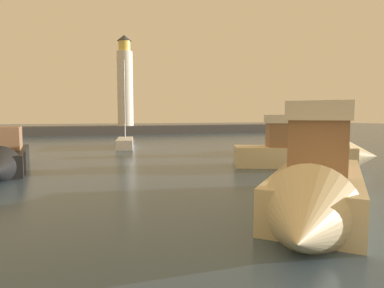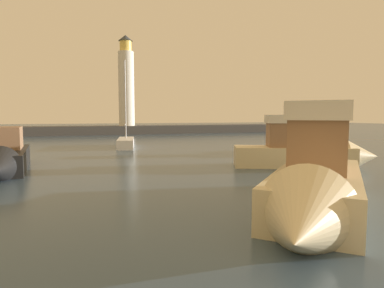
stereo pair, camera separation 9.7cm
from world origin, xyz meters
name	(u,v)px [view 1 (the left image)]	position (x,y,z in m)	size (l,w,h in m)	color
ground_plane	(154,150)	(0.00, 28.18, 0.00)	(220.00, 220.00, 0.00)	#384C60
breakwater	(120,130)	(0.00, 56.35, 0.73)	(74.39, 4.91, 1.46)	#423F3D
lighthouse	(125,83)	(1.02, 56.35, 8.89)	(2.71, 2.71, 15.68)	silver
motorboat_0	(4,158)	(-10.71, 19.23, 0.84)	(3.02, 9.07, 2.97)	black
motorboat_1	(308,151)	(7.18, 15.27, 1.01)	(9.07, 5.49, 3.69)	beige
motorboat_2	(316,182)	(0.59, 6.54, 1.15)	(8.35, 8.55, 4.29)	beige
motorboat_4	(313,143)	(13.33, 22.28, 0.76)	(6.51, 5.07, 2.68)	#B21E1E
sailboat_moored	(125,142)	(-2.22, 31.88, 0.52)	(2.49, 6.29, 8.91)	white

